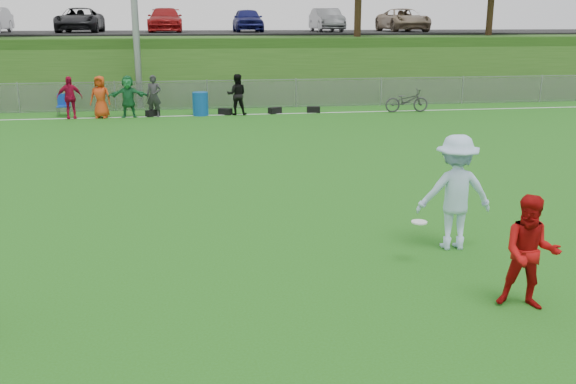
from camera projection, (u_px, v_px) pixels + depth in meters
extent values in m
plane|color=#235C13|center=(257.00, 289.00, 9.61)|extent=(120.00, 120.00, 0.00)
cube|color=white|center=(210.00, 115.00, 26.76)|extent=(60.00, 0.10, 0.01)
cube|color=gray|center=(207.00, 95.00, 28.52)|extent=(58.00, 0.02, 1.20)
cube|color=gray|center=(207.00, 81.00, 28.35)|extent=(58.00, 0.04, 0.04)
cube|color=#224A15|center=(200.00, 60.00, 38.77)|extent=(120.00, 18.00, 3.00)
cube|color=black|center=(199.00, 33.00, 40.27)|extent=(120.00, 12.00, 0.10)
imported|color=black|center=(80.00, 20.00, 38.06)|extent=(2.39, 5.18, 1.44)
imported|color=maroon|center=(165.00, 20.00, 38.81)|extent=(2.02, 4.96, 1.44)
imported|color=navy|center=(248.00, 20.00, 39.56)|extent=(1.70, 4.23, 1.44)
imported|color=slate|center=(327.00, 20.00, 40.32)|extent=(1.52, 4.37, 1.44)
imported|color=gray|center=(403.00, 20.00, 41.07)|extent=(2.39, 5.18, 1.44)
imported|color=#A40B2E|center=(70.00, 98.00, 25.71)|extent=(1.05, 0.59, 1.69)
imported|color=#C13B12|center=(100.00, 97.00, 25.89)|extent=(0.91, 0.68, 1.69)
imported|color=#1E7139|center=(128.00, 96.00, 26.05)|extent=(1.57, 0.51, 1.69)
imported|color=#2A2A2C|center=(154.00, 96.00, 26.21)|extent=(0.69, 0.52, 1.69)
imported|color=black|center=(237.00, 95.00, 26.72)|extent=(0.90, 0.74, 1.69)
cube|color=black|center=(153.00, 113.00, 26.48)|extent=(0.61, 0.56, 0.26)
cube|color=black|center=(225.00, 112.00, 26.93)|extent=(0.61, 0.55, 0.26)
cube|color=black|center=(275.00, 111.00, 27.25)|extent=(0.62, 0.52, 0.26)
cube|color=black|center=(313.00, 110.00, 27.50)|extent=(0.57, 0.33, 0.26)
imported|color=#A40B0B|center=(530.00, 253.00, 8.78)|extent=(0.97, 0.88, 1.62)
imported|color=#ADCCF0|center=(455.00, 192.00, 11.08)|extent=(1.36, 0.85, 2.02)
cylinder|color=silver|center=(419.00, 222.00, 10.44)|extent=(0.26, 0.26, 0.02)
cylinder|color=#0D4695|center=(200.00, 104.00, 26.64)|extent=(0.66, 0.66, 0.97)
cube|color=#0E369D|center=(63.00, 106.00, 26.52)|extent=(0.52, 0.52, 0.05)
cube|color=#0E369D|center=(64.00, 100.00, 26.68)|extent=(0.50, 0.06, 0.50)
imported|color=#2C2C2E|center=(407.00, 101.00, 27.57)|extent=(1.90, 0.70, 0.99)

